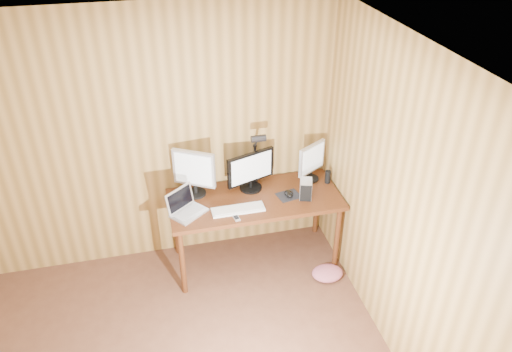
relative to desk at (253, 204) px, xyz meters
name	(u,v)px	position (x,y,z in m)	size (l,w,h in m)	color
room_shell	(163,303)	(-0.93, -1.70, 0.62)	(4.00, 4.00, 4.00)	brown
desk	(253,204)	(0.00, 0.00, 0.00)	(1.60, 0.70, 0.75)	#49230F
monitor_center	(251,171)	(0.00, 0.09, 0.32)	(0.48, 0.22, 0.39)	black
monitor_left	(194,172)	(-0.53, 0.12, 0.37)	(0.37, 0.24, 0.46)	black
monitor_right	(312,161)	(0.61, 0.11, 0.33)	(0.31, 0.21, 0.39)	black
laptop	(185,207)	(-0.66, -0.14, 0.18)	(0.38, 0.37, 0.22)	silver
keyboard	(238,209)	(-0.19, -0.23, 0.13)	(0.48, 0.15, 0.02)	silver
mousepad	(289,196)	(0.32, -0.11, 0.12)	(0.21, 0.17, 0.00)	black
mouse	(289,194)	(0.32, -0.11, 0.15)	(0.07, 0.12, 0.04)	black
hard_drive	(306,189)	(0.46, -0.17, 0.21)	(0.15, 0.18, 0.18)	silver
phone	(236,218)	(-0.23, -0.35, 0.13)	(0.06, 0.10, 0.01)	silver
speaker	(328,177)	(0.75, 0.02, 0.19)	(0.05, 0.05, 0.13)	black
desk_lamp	(257,151)	(0.08, 0.16, 0.49)	(0.14, 0.20, 0.60)	black
fabric_pile	(327,273)	(0.62, -0.49, -0.58)	(0.30, 0.25, 0.10)	#B35768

